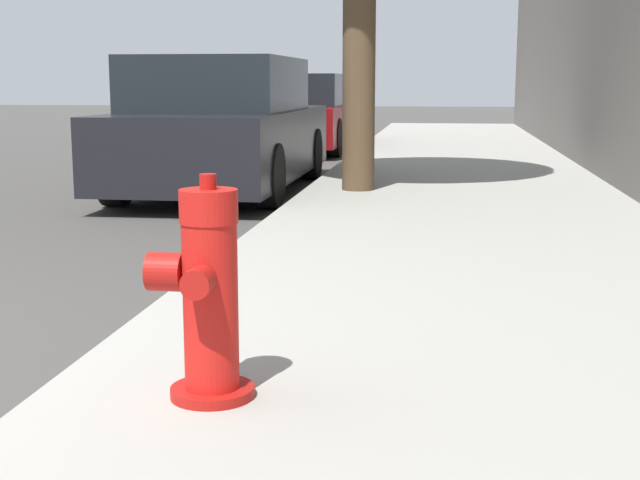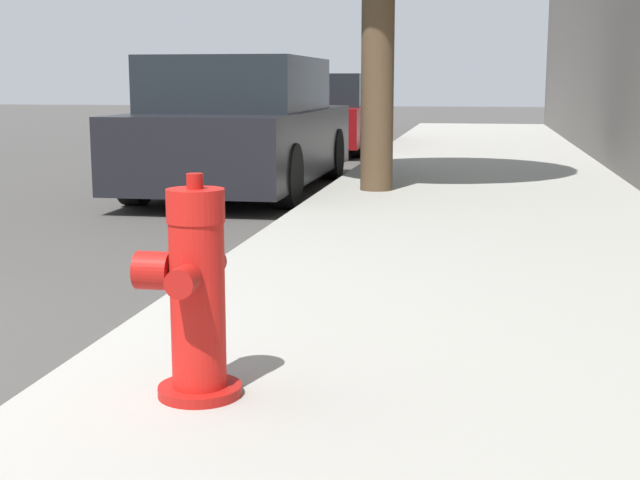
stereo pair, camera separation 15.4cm
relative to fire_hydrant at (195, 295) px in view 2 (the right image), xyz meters
name	(u,v)px [view 2 (the right image)]	position (x,y,z in m)	size (l,w,h in m)	color
sidewalk_slab	(474,414)	(0.93, 0.15, -0.41)	(3.06, 40.00, 0.13)	#99968E
fire_hydrant	(195,295)	(0.00, 0.00, 0.00)	(0.35, 0.38, 0.75)	#A91511
parked_car_near	(243,128)	(-1.59, 6.55, 0.21)	(1.69, 4.15, 1.42)	black
parked_car_mid	(322,114)	(-1.77, 12.37, 0.15)	(1.82, 4.17, 1.30)	maroon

